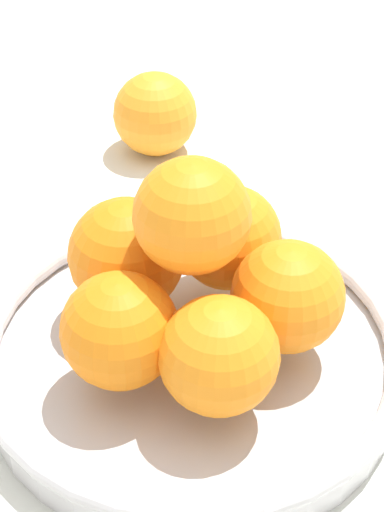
{
  "coord_description": "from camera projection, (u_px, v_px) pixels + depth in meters",
  "views": [
    {
      "loc": [
        0.32,
        -0.26,
        0.42
      ],
      "look_at": [
        0.0,
        0.0,
        0.1
      ],
      "focal_mm": 60.0,
      "sensor_mm": 36.0,
      "label": 1
    }
  ],
  "objects": [
    {
      "name": "ground_plane",
      "position": [
        192.0,
        372.0,
        0.58
      ],
      "size": [
        4.0,
        4.0,
        0.0
      ],
      "primitive_type": "plane",
      "color": "silver"
    },
    {
      "name": "fruit_bowl",
      "position": [
        192.0,
        353.0,
        0.57
      ],
      "size": [
        0.28,
        0.28,
        0.03
      ],
      "color": "silver",
      "rests_on": "ground_plane"
    },
    {
      "name": "orange_pile",
      "position": [
        191.0,
        279.0,
        0.53
      ],
      "size": [
        0.18,
        0.18,
        0.13
      ],
      "color": "orange",
      "rests_on": "fruit_bowl"
    },
    {
      "name": "stray_orange",
      "position": [
        155.0,
        114.0,
        0.79
      ],
      "size": [
        0.08,
        0.08,
        0.08
      ],
      "primitive_type": "sphere",
      "color": "orange",
      "rests_on": "ground_plane"
    }
  ]
}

